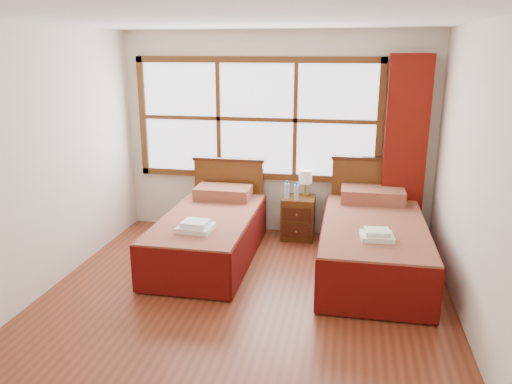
# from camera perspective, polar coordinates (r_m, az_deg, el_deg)

# --- Properties ---
(floor) EXTENTS (4.50, 4.50, 0.00)m
(floor) POSITION_cam_1_polar(r_m,az_deg,el_deg) (4.79, -1.98, -13.49)
(floor) COLOR brown
(floor) RESTS_ON ground
(ceiling) EXTENTS (4.50, 4.50, 0.00)m
(ceiling) POSITION_cam_1_polar(r_m,az_deg,el_deg) (4.18, -2.34, 19.31)
(ceiling) COLOR white
(ceiling) RESTS_ON wall_back
(wall_back) EXTENTS (4.00, 0.00, 4.00)m
(wall_back) POSITION_cam_1_polar(r_m,az_deg,el_deg) (6.47, 2.32, 6.54)
(wall_back) COLOR silver
(wall_back) RESTS_ON floor
(wall_left) EXTENTS (0.00, 4.50, 4.50)m
(wall_left) POSITION_cam_1_polar(r_m,az_deg,el_deg) (5.13, -24.52, 2.63)
(wall_left) COLOR silver
(wall_left) RESTS_ON floor
(wall_right) EXTENTS (0.00, 4.50, 4.50)m
(wall_right) POSITION_cam_1_polar(r_m,az_deg,el_deg) (4.33, 24.60, 0.40)
(wall_right) COLOR silver
(wall_right) RESTS_ON floor
(window) EXTENTS (3.16, 0.06, 1.56)m
(window) POSITION_cam_1_polar(r_m,az_deg,el_deg) (6.45, 0.06, 8.31)
(window) COLOR white
(window) RESTS_ON wall_back
(curtain) EXTENTS (0.50, 0.16, 2.30)m
(curtain) POSITION_cam_1_polar(r_m,az_deg,el_deg) (6.32, 16.64, 4.47)
(curtain) COLOR maroon
(curtain) RESTS_ON wall_back
(bed_left) EXTENTS (1.02, 2.04, 0.99)m
(bed_left) POSITION_cam_1_polar(r_m,az_deg,el_deg) (5.86, -5.28, -4.64)
(bed_left) COLOR #3B1A0C
(bed_left) RESTS_ON floor
(bed_right) EXTENTS (1.11, 2.14, 1.08)m
(bed_right) POSITION_cam_1_polar(r_m,az_deg,el_deg) (5.65, 13.20, -5.53)
(bed_right) COLOR #3B1A0C
(bed_right) RESTS_ON floor
(nightstand) EXTENTS (0.41, 0.41, 0.55)m
(nightstand) POSITION_cam_1_polar(r_m,az_deg,el_deg) (6.44, 4.83, -2.98)
(nightstand) COLOR #552F12
(nightstand) RESTS_ON floor
(towels_left) EXTENTS (0.37, 0.33, 0.10)m
(towels_left) POSITION_cam_1_polar(r_m,az_deg,el_deg) (5.27, -6.91, -3.92)
(towels_left) COLOR white
(towels_left) RESTS_ON bed_left
(towels_right) EXTENTS (0.34, 0.30, 0.09)m
(towels_right) POSITION_cam_1_polar(r_m,az_deg,el_deg) (5.02, 13.66, -4.79)
(towels_right) COLOR white
(towels_right) RESTS_ON bed_right
(lamp) EXTENTS (0.17, 0.17, 0.33)m
(lamp) POSITION_cam_1_polar(r_m,az_deg,el_deg) (6.41, 5.68, 1.66)
(lamp) COLOR gold
(lamp) RESTS_ON nightstand
(bottle_near) EXTENTS (0.06, 0.06, 0.23)m
(bottle_near) POSITION_cam_1_polar(r_m,az_deg,el_deg) (6.28, 3.55, 0.18)
(bottle_near) COLOR #A6BFD5
(bottle_near) RESTS_ON nightstand
(bottle_far) EXTENTS (0.06, 0.06, 0.22)m
(bottle_far) POSITION_cam_1_polar(r_m,az_deg,el_deg) (6.22, 4.64, -0.01)
(bottle_far) COLOR #A6BFD5
(bottle_far) RESTS_ON nightstand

